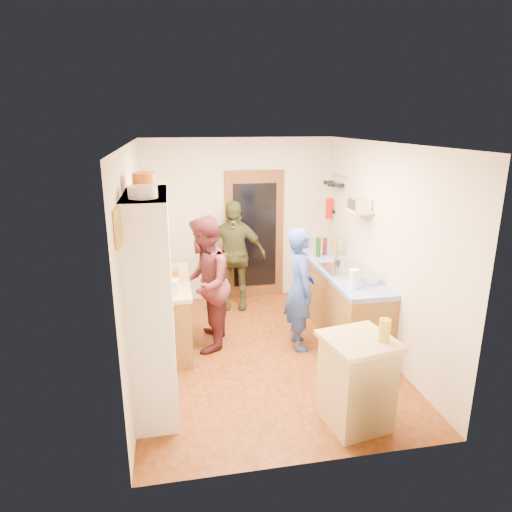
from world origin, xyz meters
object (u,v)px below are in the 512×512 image
object	(u,v)px
person_hob	(303,289)
person_back	(234,255)
hutch_body	(152,303)
island_base	(356,384)
right_counter_base	(340,301)
person_left	(208,283)

from	to	relation	value
person_hob	person_back	xyz separation A→B (m)	(-0.67, 1.48, 0.06)
hutch_body	person_hob	distance (m)	2.04
island_base	person_hob	bearing A→B (deg)	92.30
hutch_body	person_hob	size ratio (longest dim) A/B	1.38
person_hob	hutch_body	bearing A→B (deg)	116.69
right_counter_base	island_base	bearing A→B (deg)	-106.73
person_back	person_hob	bearing A→B (deg)	-53.97
island_base	person_back	xyz separation A→B (m)	(-0.73, 3.10, 0.42)
hutch_body	person_hob	xyz separation A→B (m)	(1.82, 0.88, -0.30)
person_hob	person_left	distance (m)	1.21
hutch_body	person_hob	bearing A→B (deg)	25.81
hutch_body	person_back	distance (m)	2.64
right_counter_base	person_back	bearing A→B (deg)	141.78
person_left	island_base	bearing A→B (deg)	44.90
right_counter_base	person_left	size ratio (longest dim) A/B	1.27
island_base	person_hob	xyz separation A→B (m)	(-0.07, 1.63, 0.37)
hutch_body	person_back	size ratio (longest dim) A/B	1.29
hutch_body	right_counter_base	size ratio (longest dim) A/B	1.00
hutch_body	right_counter_base	distance (m)	2.90
hutch_body	person_hob	world-z (taller)	hutch_body
right_counter_base	island_base	world-z (taller)	island_base
hutch_body	right_counter_base	bearing A→B (deg)	27.47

